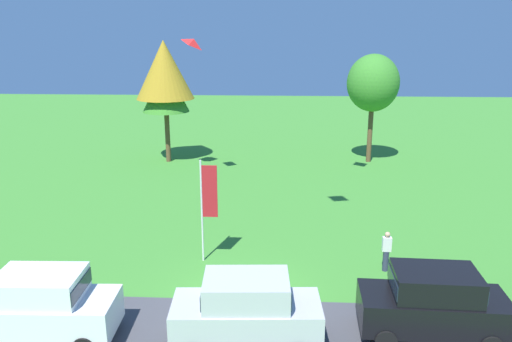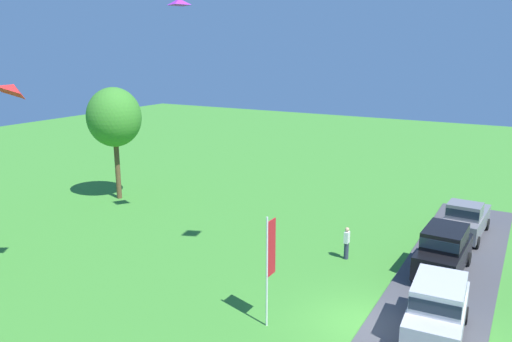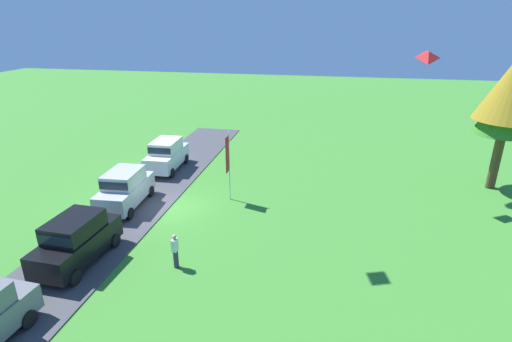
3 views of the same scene
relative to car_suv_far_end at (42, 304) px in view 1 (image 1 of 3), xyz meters
name	(u,v)px [view 1 (image 1 of 3)]	position (x,y,z in m)	size (l,w,h in m)	color
ground_plane	(242,300)	(6.07, 2.80, -1.30)	(120.00, 120.00, 0.00)	#3D842D
pavement_strip	(237,336)	(6.07, 0.49, -1.27)	(36.00, 4.40, 0.06)	#424247
car_suv_far_end	(42,304)	(0.00, 0.00, 0.00)	(4.66, 2.17, 2.28)	white
car_suv_by_flagpole	(246,308)	(6.43, 0.07, 0.00)	(4.70, 2.26, 2.28)	#B7B7BC
car_suv_mid_row	(433,301)	(12.32, 0.82, 0.00)	(4.67, 2.19, 2.28)	black
person_beside_suv	(386,251)	(11.78, 5.44, -0.42)	(0.36, 0.24, 1.71)	#2D334C
tree_far_right	(164,70)	(-1.16, 22.97, 5.49)	(4.23, 4.23, 8.94)	brown
tree_lone_near	(165,89)	(-1.10, 22.71, 4.17)	(3.42, 3.42, 7.21)	brown
tree_left_of_center	(373,83)	(14.03, 23.42, 4.57)	(3.78, 3.78, 7.97)	brown
flag_banner	(207,198)	(4.37, 5.98, 1.54)	(0.71, 0.08, 4.48)	silver
kite_diamond_high_right	(194,42)	(2.13, 16.99, 7.59)	(0.96, 1.02, 0.39)	red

